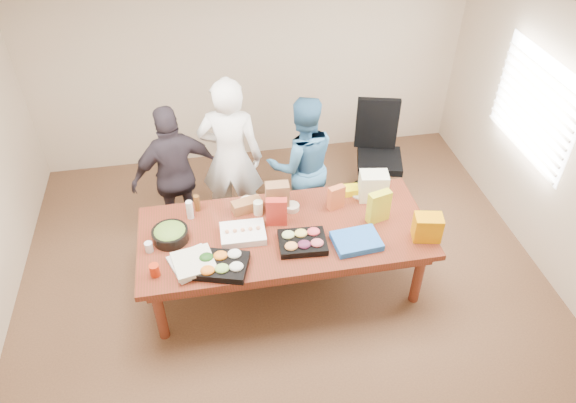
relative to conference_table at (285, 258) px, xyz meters
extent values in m
cube|color=#47301E|center=(0.00, 0.00, -0.39)|extent=(5.50, 5.00, 0.02)
cube|color=white|center=(0.00, 0.00, 2.33)|extent=(5.50, 5.00, 0.02)
cube|color=beige|center=(0.00, 2.50, 0.98)|extent=(5.50, 0.04, 2.70)
cube|color=beige|center=(2.75, 0.00, 0.98)|extent=(0.04, 5.00, 2.70)
cube|color=white|center=(2.72, 0.60, 1.12)|extent=(0.03, 1.40, 1.10)
cube|color=beige|center=(2.68, 0.60, 1.12)|extent=(0.04, 1.36, 1.00)
cube|color=#4C1C0F|center=(0.00, 0.00, 0.00)|extent=(2.80, 1.20, 0.75)
cube|color=black|center=(1.38, 1.25, 0.22)|extent=(0.74, 0.74, 1.19)
imported|color=white|center=(-0.41, 1.03, 0.57)|extent=(0.77, 0.60, 1.89)
imported|color=teal|center=(0.36, 0.96, 0.44)|extent=(0.80, 0.63, 1.62)
imported|color=#2C242D|center=(-1.01, 0.99, 0.45)|extent=(1.04, 0.67, 1.65)
cube|color=black|center=(-0.64, -0.39, 0.41)|extent=(0.54, 0.48, 0.07)
cube|color=black|center=(0.13, -0.22, 0.41)|extent=(0.46, 0.37, 0.07)
cube|color=white|center=(-0.41, -0.01, 0.41)|extent=(0.43, 0.32, 0.07)
cylinder|color=black|center=(-1.08, 0.07, 0.43)|extent=(0.40, 0.40, 0.11)
cube|color=blue|center=(0.63, -0.30, 0.41)|extent=(0.46, 0.36, 0.06)
cube|color=#AE291E|center=(-0.06, 0.12, 0.52)|extent=(0.21, 0.11, 0.30)
cube|color=yellow|center=(0.93, 0.00, 0.54)|extent=(0.24, 0.15, 0.34)
cube|color=#C35A30|center=(0.57, 0.25, 0.50)|extent=(0.18, 0.12, 0.26)
cylinder|color=silver|center=(-0.22, 0.30, 0.45)|extent=(0.12, 0.12, 0.15)
cylinder|color=gold|center=(-0.07, 0.26, 0.47)|extent=(0.08, 0.08, 0.19)
cylinder|color=brown|center=(-0.81, 0.46, 0.47)|extent=(0.07, 0.07, 0.18)
cylinder|color=silver|center=(-0.89, 0.36, 0.47)|extent=(0.07, 0.07, 0.20)
cube|color=#FFE308|center=(0.75, 0.45, 0.41)|extent=(0.23, 0.14, 0.08)
cube|color=brown|center=(-0.32, 0.37, 0.43)|extent=(0.32, 0.20, 0.12)
cube|color=brown|center=(-0.02, 0.34, 0.53)|extent=(0.24, 0.15, 0.31)
cylinder|color=#AA250A|center=(-1.22, -0.36, 0.43)|extent=(0.09, 0.09, 0.12)
cylinder|color=silver|center=(-1.28, -0.05, 0.43)|extent=(0.08, 0.08, 0.10)
cylinder|color=white|center=(-1.04, 0.10, 0.43)|extent=(0.09, 0.09, 0.10)
cube|color=silver|center=(-0.90, -0.30, 0.40)|extent=(0.46, 0.46, 0.04)
cube|color=beige|center=(-0.88, -0.33, 0.44)|extent=(0.42, 0.42, 0.04)
cylinder|color=white|center=(0.99, 0.47, 0.38)|extent=(0.34, 0.34, 0.02)
cylinder|color=silver|center=(0.89, 0.43, 0.38)|extent=(0.24, 0.24, 0.01)
cylinder|color=beige|center=(0.13, 0.30, 0.40)|extent=(0.17, 0.17, 0.06)
cylinder|color=beige|center=(-0.30, 0.44, 0.41)|extent=(0.17, 0.17, 0.07)
cube|color=white|center=(0.98, 0.34, 0.53)|extent=(0.31, 0.24, 0.30)
cube|color=orange|center=(1.30, -0.33, 0.50)|extent=(0.29, 0.23, 0.26)
camera|label=1|loc=(-0.65, -3.77, 3.89)|focal=33.56mm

